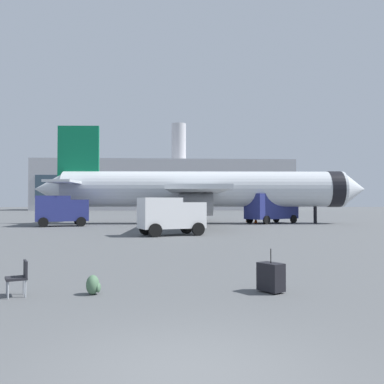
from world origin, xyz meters
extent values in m
plane|color=#515456|center=(0.00, 0.00, 0.00)|extent=(400.00, 400.00, 0.00)
cylinder|color=silver|center=(3.70, 39.24, 3.70)|extent=(30.14, 5.19, 3.80)
cone|color=silver|center=(19.88, 38.49, 3.70)|extent=(2.56, 3.72, 3.61)
cone|color=silver|center=(-12.88, 40.01, 3.70)|extent=(3.36, 3.56, 3.42)
cylinder|color=black|center=(17.69, 38.60, 3.70)|extent=(1.58, 3.94, 3.88)
cube|color=silver|center=(3.07, 47.28, 3.40)|extent=(5.54, 16.21, 0.36)
cube|color=silver|center=(2.33, 31.30, 3.40)|extent=(5.54, 16.21, 0.36)
cylinder|color=gray|center=(2.96, 44.78, 2.10)|extent=(3.30, 2.35, 2.20)
cylinder|color=gray|center=(2.45, 33.80, 2.10)|extent=(3.30, 2.35, 2.20)
cube|color=#0C7247|center=(-9.79, 39.87, 7.30)|extent=(4.41, 0.56, 6.40)
cube|color=silver|center=(-10.14, 43.09, 4.30)|extent=(2.88, 6.11, 0.24)
cube|color=silver|center=(-10.43, 36.70, 4.30)|extent=(2.88, 6.11, 0.24)
cylinder|color=black|center=(15.69, 38.69, 0.90)|extent=(0.36, 0.36, 1.80)
cylinder|color=black|center=(1.81, 41.73, 0.90)|extent=(0.44, 0.44, 1.80)
cylinder|color=black|center=(1.59, 36.94, 0.90)|extent=(0.44, 0.44, 1.80)
cube|color=navy|center=(-8.81, 35.46, 1.52)|extent=(2.26, 2.60, 2.04)
cube|color=#1E232D|center=(-8.13, 35.67, 2.00)|extent=(0.67, 1.91, 0.84)
cube|color=navy|center=(-11.10, 34.74, 1.70)|extent=(3.64, 3.03, 2.40)
cylinder|color=black|center=(-9.04, 36.59, 0.45)|extent=(0.92, 0.48, 0.90)
cylinder|color=black|center=(-8.35, 34.40, 0.45)|extent=(0.92, 0.48, 0.90)
cylinder|color=black|center=(-12.24, 35.58, 0.45)|extent=(0.92, 0.48, 0.90)
cylinder|color=black|center=(-11.55, 33.39, 0.45)|extent=(0.92, 0.48, 0.90)
cube|color=navy|center=(12.90, 40.48, 1.64)|extent=(2.71, 2.93, 2.29)
cube|color=#1E232D|center=(13.50, 40.87, 2.18)|extent=(1.24, 1.86, 0.95)
cube|color=navy|center=(10.38, 38.85, 1.85)|extent=(4.93, 4.36, 2.70)
cylinder|color=black|center=(12.17, 41.50, 0.45)|extent=(0.88, 0.67, 0.90)
cylinder|color=black|center=(13.52, 39.40, 0.45)|extent=(0.88, 0.67, 0.90)
cylinder|color=black|center=(8.64, 39.22, 0.45)|extent=(0.88, 0.67, 0.90)
cylinder|color=black|center=(10.00, 37.12, 0.45)|extent=(0.88, 0.67, 0.90)
cube|color=white|center=(1.30, 23.77, 1.39)|extent=(2.34, 2.48, 1.78)
cube|color=#1E232D|center=(2.00, 24.02, 1.81)|extent=(0.69, 1.72, 0.74)
cube|color=white|center=(-0.77, 23.02, 1.55)|extent=(3.16, 2.78, 2.10)
cylinder|color=black|center=(1.15, 24.83, 0.45)|extent=(0.92, 0.51, 0.90)
cylinder|color=black|center=(1.87, 22.86, 0.45)|extent=(0.92, 0.51, 0.90)
cylinder|color=black|center=(-1.75, 23.78, 0.45)|extent=(0.92, 0.51, 0.90)
cylinder|color=black|center=(-1.03, 21.80, 0.45)|extent=(0.92, 0.51, 0.90)
cube|color=#F2590C|center=(9.05, 42.40, 0.02)|extent=(0.44, 0.44, 0.04)
cone|color=#F2590C|center=(9.05, 42.40, 0.43)|extent=(0.36, 0.36, 0.77)
cylinder|color=white|center=(9.05, 42.40, 0.46)|extent=(0.23, 0.23, 0.10)
cube|color=#F2590C|center=(9.41, 39.70, 0.02)|extent=(0.44, 0.44, 0.04)
cone|color=#F2590C|center=(9.41, 39.70, 0.43)|extent=(0.36, 0.36, 0.78)
cylinder|color=white|center=(9.41, 39.70, 0.47)|extent=(0.23, 0.23, 0.10)
cube|color=#F2590C|center=(-10.10, 43.73, 0.02)|extent=(0.44, 0.44, 0.04)
cone|color=#F2590C|center=(-10.10, 43.73, 0.32)|extent=(0.36, 0.36, 0.55)
cylinder|color=white|center=(-10.10, 43.73, 0.34)|extent=(0.23, 0.23, 0.10)
cube|color=black|center=(2.39, 4.89, 0.39)|extent=(0.68, 0.75, 0.70)
cylinder|color=black|center=(2.39, 4.89, 0.92)|extent=(0.02, 0.02, 0.36)
cylinder|color=black|center=(2.27, 5.08, 0.04)|extent=(0.08, 0.07, 0.08)
cylinder|color=black|center=(2.51, 4.70, 0.04)|extent=(0.08, 0.07, 0.08)
ellipsoid|color=#476B4C|center=(-2.08, 4.89, 0.24)|extent=(0.32, 0.40, 0.48)
ellipsoid|color=#476B4C|center=(-1.94, 4.89, 0.17)|extent=(0.12, 0.28, 0.24)
cube|color=black|center=(-3.89, 4.77, 0.44)|extent=(0.64, 0.64, 0.06)
cube|color=black|center=(-3.70, 4.85, 0.66)|extent=(0.24, 0.46, 0.40)
cylinder|color=#999EA5|center=(-3.99, 4.51, 0.22)|extent=(0.04, 0.04, 0.44)
cylinder|color=#999EA5|center=(-4.15, 4.86, 0.22)|extent=(0.04, 0.04, 0.44)
cylinder|color=#999EA5|center=(-3.64, 4.67, 0.22)|extent=(0.04, 0.04, 0.44)
cylinder|color=#999EA5|center=(-3.80, 5.02, 0.22)|extent=(0.04, 0.04, 0.44)
cube|color=#B2B2B7|center=(-0.97, 123.04, 7.26)|extent=(74.53, 23.90, 14.52)
cube|color=#334756|center=(-0.97, 111.04, 6.53)|extent=(70.80, 0.10, 6.53)
cylinder|color=#B2B2B7|center=(3.25, 123.04, 20.52)|extent=(4.40, 4.40, 12.00)
camera|label=1|loc=(-0.24, -5.66, 2.28)|focal=39.24mm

